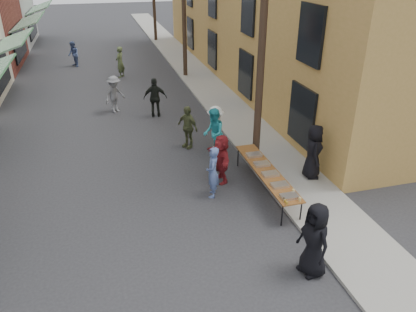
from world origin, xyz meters
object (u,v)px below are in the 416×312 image
utility_pole_mid (184,1)px  guest_front_a (315,240)px  utility_pole_near (262,37)px  guest_front_c (213,133)px  serving_table (266,172)px  server (313,151)px  catering_tray_sausage (289,196)px

utility_pole_mid → guest_front_a: (-0.90, -17.94, -3.54)m
guest_front_a → utility_pole_mid: bearing=167.4°
utility_pole_near → guest_front_c: bearing=154.2°
serving_table → server: 1.86m
utility_pole_mid → catering_tray_sausage: bearing=-91.8°
serving_table → utility_pole_near: bearing=76.9°
guest_front_a → guest_front_c: bearing=175.0°
utility_pole_near → guest_front_a: (-0.90, -5.94, -3.54)m
serving_table → guest_front_c: (-0.94, 2.85, 0.25)m
server → guest_front_c: bearing=66.1°
utility_pole_near → guest_front_c: (-1.44, 0.70, -3.54)m
server → catering_tray_sausage: bearing=156.4°
utility_pole_near → utility_pole_mid: size_ratio=1.00×
serving_table → server: server is taller
utility_pole_near → server: bearing=-54.5°
utility_pole_near → serving_table: bearing=-103.1°
utility_pole_near → utility_pole_mid: bearing=90.0°
serving_table → catering_tray_sausage: catering_tray_sausage is taller
catering_tray_sausage → utility_pole_mid: bearing=88.2°
guest_front_a → server: (2.20, 4.12, 0.08)m
utility_pole_near → catering_tray_sausage: 5.34m
guest_front_c → guest_front_a: bearing=17.8°
serving_table → guest_front_a: (-0.40, -3.79, 0.25)m
guest_front_a → serving_table: bearing=164.3°
catering_tray_sausage → guest_front_a: guest_front_a is taller
serving_table → guest_front_c: bearing=108.2°
guest_front_a → guest_front_c: same height
utility_pole_near → catering_tray_sausage: bearing=-97.5°
guest_front_a → guest_front_c: size_ratio=1.00×
utility_pole_mid → serving_table: 14.66m
utility_pole_mid → guest_front_a: bearing=-92.9°
serving_table → guest_front_c: size_ratio=2.09×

